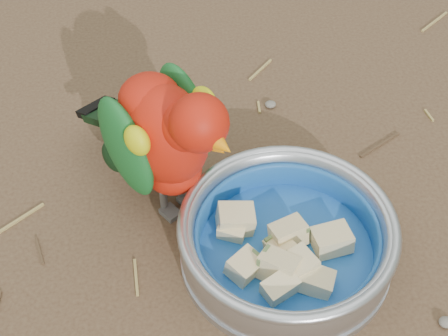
{
  "coord_description": "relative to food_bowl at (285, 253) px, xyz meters",
  "views": [
    {
      "loc": [
        -0.09,
        -0.46,
        0.62
      ],
      "look_at": [
        -0.04,
        0.04,
        0.08
      ],
      "focal_mm": 55.0,
      "sensor_mm": 36.0,
      "label": 1
    }
  ],
  "objects": [
    {
      "name": "ground",
      "position": [
        -0.02,
        0.03,
        -0.01
      ],
      "size": [
        60.0,
        60.0,
        0.0
      ],
      "primitive_type": "plane",
      "color": "brown"
    },
    {
      "name": "food_bowl",
      "position": [
        0.0,
        0.0,
        0.0
      ],
      "size": [
        0.23,
        0.23,
        0.02
      ],
      "primitive_type": "cylinder",
      "color": "#B2B2BA",
      "rests_on": "ground"
    },
    {
      "name": "bowl_wall",
      "position": [
        0.0,
        0.0,
        0.03
      ],
      "size": [
        0.23,
        0.23,
        0.04
      ],
      "primitive_type": null,
      "color": "#B2B2BA",
      "rests_on": "food_bowl"
    },
    {
      "name": "fruit_wedges",
      "position": [
        0.0,
        -0.0,
        0.02
      ],
      "size": [
        0.14,
        0.14,
        0.03
      ],
      "primitive_type": null,
      "color": "beige",
      "rests_on": "food_bowl"
    },
    {
      "name": "lory_parrot",
      "position": [
        -0.12,
        0.1,
        0.09
      ],
      "size": [
        0.23,
        0.25,
        0.19
      ],
      "primitive_type": null,
      "rotation": [
        0.0,
        0.0,
        -2.51
      ],
      "color": "#B61809",
      "rests_on": "ground"
    },
    {
      "name": "ground_debris",
      "position": [
        -0.05,
        0.1,
        -0.01
      ],
      "size": [
        0.9,
        0.8,
        0.01
      ],
      "primitive_type": null,
      "color": "#A18749",
      "rests_on": "ground"
    }
  ]
}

